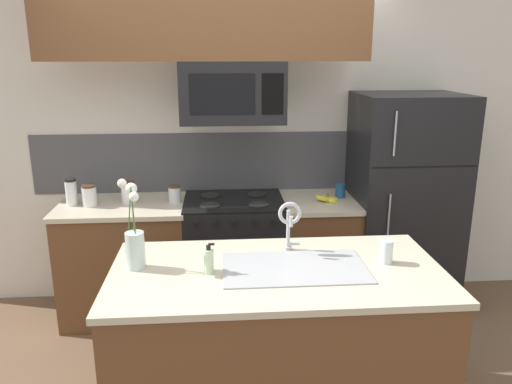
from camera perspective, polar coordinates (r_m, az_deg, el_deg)
The scene contains 21 objects.
ground_plane at distance 3.42m, azimuth -1.82°, elevation -20.42°, with size 10.00×10.00×0.00m, color brown.
rear_partition at distance 4.12m, azimuth 1.39°, elevation 5.73°, with size 5.20×0.10×2.60m, color silver.
splash_band at distance 4.08m, azimuth -2.75°, elevation 3.45°, with size 3.18×0.01×0.48m, color #4C4C51.
back_counter_left at distance 4.04m, azimuth -14.63°, elevation -7.49°, with size 0.96×0.65×0.91m.
back_counter_right at distance 4.05m, azimuth 6.97°, elevation -7.03°, with size 0.59×0.65×0.91m.
stove_range at distance 3.97m, azimuth -2.48°, elevation -7.29°, with size 0.76×0.64×0.93m.
microwave at distance 3.65m, azimuth -2.71°, elevation 11.33°, with size 0.74×0.40×0.43m.
upper_cabinet_band at distance 3.62m, azimuth -5.89°, elevation 19.43°, with size 2.25×0.34×0.60m, color brown.
refrigerator at distance 4.12m, azimuth 16.35°, elevation -1.25°, with size 0.79×0.74×1.72m.
storage_jar_tall at distance 3.95m, azimuth -20.37°, elevation 0.01°, with size 0.08×0.08×0.20m.
storage_jar_medium at distance 3.89m, azimuth -18.51°, elevation -0.38°, with size 0.11×0.11×0.16m.
storage_jar_short at distance 3.88m, azimuth -14.37°, elevation -0.04°, with size 0.11×0.11×0.17m.
storage_jar_squat at distance 3.83m, azimuth -9.28°, elevation -0.23°, with size 0.09×0.09×0.13m.
banana_bunch at distance 3.84m, azimuth 8.19°, elevation -0.79°, with size 0.19×0.13×0.08m.
coffee_tin at distance 3.97m, azimuth 9.62°, elevation 0.16°, with size 0.08×0.08×0.11m, color #1E5184.
island_counter at distance 2.88m, azimuth 2.32°, elevation -17.02°, with size 1.76×0.89×0.91m.
kitchen_sink at distance 2.71m, azimuth 4.40°, elevation -10.02°, with size 0.76×0.44×0.16m.
sink_faucet at distance 2.80m, azimuth 3.85°, elevation -3.18°, with size 0.14×0.14×0.31m.
dish_soap_bottle at distance 2.60m, azimuth -5.42°, elevation -7.84°, with size 0.06×0.05×0.16m.
drinking_glass at distance 2.80m, azimuth 14.66°, elevation -6.61°, with size 0.07×0.07×0.13m.
flower_vase at distance 2.70m, azimuth -13.70°, elevation -5.72°, with size 0.13×0.14×0.47m.
Camera 1 is at (-0.11, -2.76, 2.01)m, focal length 35.00 mm.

